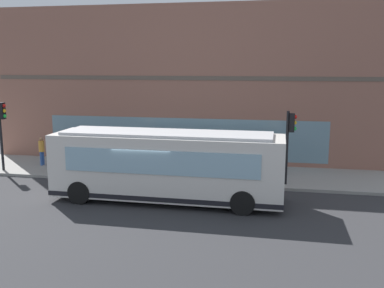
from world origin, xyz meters
TOP-DOWN VIEW (x-y plane):
  - ground at (0.00, 0.00)m, footprint 120.00×120.00m
  - sidewalk_curb at (4.85, 0.00)m, footprint 4.49×40.00m
  - building_corner at (10.22, 0.00)m, footprint 6.33×23.89m
  - city_bus_nearside at (0.12, -0.78)m, footprint 2.69×10.07m
  - traffic_light_near_corner at (3.30, -6.07)m, footprint 0.32×0.49m
  - traffic_light_down_block at (3.28, 9.24)m, footprint 0.32×0.49m
  - fire_hydrant at (5.89, -3.51)m, footprint 0.35×0.35m
  - pedestrian_by_light_pole at (4.31, 5.01)m, footprint 0.32×0.32m
  - pedestrian_near_hydrant at (4.82, 7.89)m, footprint 0.32×0.32m
  - pedestrian_walking_along_curb at (5.22, -5.62)m, footprint 0.32×0.32m
  - pedestrian_near_building_entrance at (3.46, 6.61)m, footprint 0.32×0.32m
  - newspaper_vending_box at (3.96, -2.43)m, footprint 0.44×0.43m

SIDE VIEW (x-z plane):
  - ground at x=0.00m, z-range 0.00..0.00m
  - sidewalk_curb at x=4.85m, z-range 0.00..0.15m
  - fire_hydrant at x=5.89m, z-range 0.14..0.88m
  - newspaper_vending_box at x=3.96m, z-range 0.15..1.05m
  - pedestrian_near_building_entrance at x=3.46m, z-range 0.26..1.81m
  - pedestrian_by_light_pole at x=4.31m, z-range 0.27..1.91m
  - pedestrian_near_hydrant at x=4.82m, z-range 0.27..1.91m
  - pedestrian_walking_along_curb at x=5.22m, z-range 0.27..1.94m
  - city_bus_nearside at x=0.12m, z-range 0.02..3.09m
  - traffic_light_near_corner at x=3.30m, z-range 0.86..4.45m
  - traffic_light_down_block at x=3.28m, z-range 0.91..4.76m
  - building_corner at x=10.22m, z-range -0.01..9.34m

